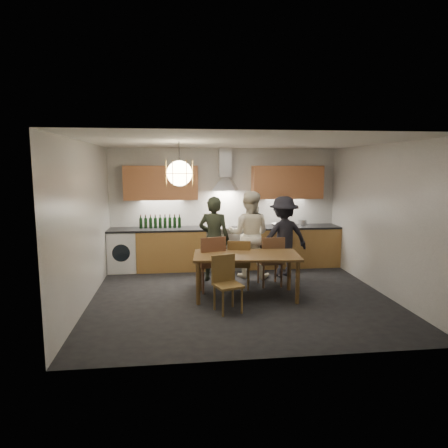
{
  "coord_description": "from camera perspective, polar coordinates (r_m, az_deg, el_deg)",
  "views": [
    {
      "loc": [
        -1.05,
        -6.52,
        2.22
      ],
      "look_at": [
        -0.23,
        0.4,
        1.2
      ],
      "focal_mm": 32.0,
      "sensor_mm": 36.0,
      "label": 1
    }
  ],
  "objects": [
    {
      "name": "person_left",
      "position": [
        7.67,
        -1.44,
        -2.16
      ],
      "size": [
        0.7,
        0.57,
        1.65
      ],
      "primitive_type": "imported",
      "rotation": [
        0.0,
        0.0,
        2.81
      ],
      "color": "black",
      "rests_on": "ground"
    },
    {
      "name": "stock_pot",
      "position": [
        9.04,
        11.15,
        0.16
      ],
      "size": [
        0.19,
        0.19,
        0.12
      ],
      "primitive_type": "cylinder",
      "rotation": [
        0.0,
        0.0,
        0.13
      ],
      "color": "#AEADB1",
      "rests_on": "counter_run"
    },
    {
      "name": "chair_back_mid",
      "position": [
        7.22,
        2.19,
        -5.3
      ],
      "size": [
        0.48,
        0.48,
        0.9
      ],
      "rotation": [
        0.0,
        0.0,
        2.93
      ],
      "color": "brown",
      "rests_on": "ground"
    },
    {
      "name": "room_shell",
      "position": [
        6.62,
        2.37,
        3.88
      ],
      "size": [
        5.02,
        4.52,
        2.61
      ],
      "color": "white",
      "rests_on": "ground"
    },
    {
      "name": "person_mid",
      "position": [
        7.95,
        3.6,
        -1.5
      ],
      "size": [
        1.0,
        0.89,
        1.73
      ],
      "primitive_type": "imported",
      "rotation": [
        0.0,
        0.0,
        2.82
      ],
      "color": "silver",
      "rests_on": "ground"
    },
    {
      "name": "pendant_lamp",
      "position": [
        6.42,
        -6.38,
        7.21
      ],
      "size": [
        0.43,
        0.43,
        0.7
      ],
      "color": "black",
      "rests_on": "ground"
    },
    {
      "name": "wine_bottles",
      "position": [
        8.62,
        -9.1,
        0.38
      ],
      "size": [
        0.88,
        0.07,
        0.29
      ],
      "color": "black",
      "rests_on": "counter_run"
    },
    {
      "name": "mixing_bowl",
      "position": [
        8.77,
        7.81,
        -0.15
      ],
      "size": [
        0.42,
        0.42,
        0.08
      ],
      "primitive_type": "imported",
      "rotation": [
        0.0,
        0.0,
        0.38
      ],
      "color": "silver",
      "rests_on": "counter_run"
    },
    {
      "name": "range_stove",
      "position": [
        8.71,
        0.29,
        -3.45
      ],
      "size": [
        0.9,
        0.6,
        0.92
      ],
      "color": "silver",
      "rests_on": "ground"
    },
    {
      "name": "counter_run",
      "position": [
        8.72,
        0.44,
        -3.38
      ],
      "size": [
        5.0,
        0.62,
        0.9
      ],
      "color": "tan",
      "rests_on": "ground"
    },
    {
      "name": "person_right",
      "position": [
        8.1,
        8.47,
        -1.79
      ],
      "size": [
        1.14,
        0.78,
        1.62
      ],
      "primitive_type": "imported",
      "rotation": [
        0.0,
        0.0,
        3.32
      ],
      "color": "black",
      "rests_on": "ground"
    },
    {
      "name": "ground",
      "position": [
        6.97,
        2.29,
        -10.26
      ],
      "size": [
        5.0,
        5.0,
        0.0
      ],
      "primitive_type": "plane",
      "color": "black",
      "rests_on": "ground"
    },
    {
      "name": "chair_back_right",
      "position": [
        7.4,
        6.79,
        -4.86
      ],
      "size": [
        0.45,
        0.45,
        0.94
      ],
      "rotation": [
        0.0,
        0.0,
        3.21
      ],
      "color": "brown",
      "rests_on": "ground"
    },
    {
      "name": "wall_fixtures",
      "position": [
        8.65,
        0.19,
        6.03
      ],
      "size": [
        4.3,
        0.54,
        1.1
      ],
      "color": "#CB7F4E",
      "rests_on": "ground"
    },
    {
      "name": "dining_table",
      "position": [
        6.76,
        3.21,
        -5.05
      ],
      "size": [
        1.83,
        1.04,
        0.74
      ],
      "rotation": [
        0.0,
        0.0,
        -0.09
      ],
      "color": "brown",
      "rests_on": "ground"
    },
    {
      "name": "chair_back_left",
      "position": [
        7.06,
        -1.84,
        -5.17
      ],
      "size": [
        0.55,
        0.55,
        1.0
      ],
      "rotation": [
        0.0,
        0.0,
        3.4
      ],
      "color": "brown",
      "rests_on": "ground"
    },
    {
      "name": "chair_front",
      "position": [
        6.18,
        0.26,
        -7.89
      ],
      "size": [
        0.49,
        0.49,
        0.86
      ],
      "rotation": [
        0.0,
        0.0,
        0.31
      ],
      "color": "brown",
      "rests_on": "ground"
    }
  ]
}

